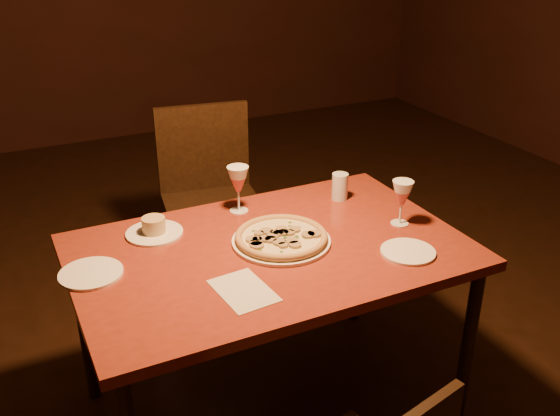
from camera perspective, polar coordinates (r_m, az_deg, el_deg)
name	(u,v)px	position (r m, az deg, el deg)	size (l,w,h in m)	color
floor	(302,361)	(2.91, 2.05, -13.77)	(7.00, 7.00, 0.00)	black
dining_table	(270,263)	(2.28, -0.89, -5.07)	(1.39, 0.90, 0.75)	maroon
chair_far	(210,194)	(3.17, -6.38, 1.28)	(0.54, 0.54, 0.97)	black
pizza_plate	(281,238)	(2.26, 0.12, -2.73)	(0.36, 0.36, 0.04)	white
ramekin_saucer	(154,229)	(2.37, -11.44, -1.89)	(0.21, 0.21, 0.07)	white
wine_glass_far	(238,189)	(2.48, -3.83, 1.71)	(0.09, 0.09, 0.19)	#CA5455
wine_glass_right	(401,203)	(2.42, 11.04, 0.47)	(0.08, 0.08, 0.18)	#CA5455
water_tumbler	(340,186)	(2.61, 5.49, 1.97)	(0.07, 0.07, 0.11)	silver
side_plate_left	(91,273)	(2.17, -16.90, -5.75)	(0.21, 0.21, 0.01)	white
side_plate_near	(408,252)	(2.25, 11.62, -3.94)	(0.19, 0.19, 0.01)	white
menu_card	(244,290)	(2.00, -3.35, -7.53)	(0.16, 0.23, 0.00)	beige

